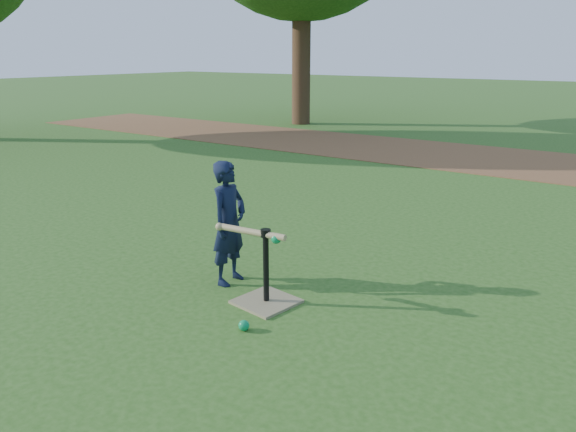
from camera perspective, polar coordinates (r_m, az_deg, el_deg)
The scene contains 6 objects.
ground at distance 4.56m, azimuth -6.01°, elevation -8.72°, with size 80.00×80.00×0.00m, color #285116.
dirt_strip at distance 11.10m, azimuth 20.30°, elevation 5.38°, with size 24.00×3.00×0.01m, color brown.
child at distance 4.77m, azimuth -6.02°, elevation -0.71°, with size 0.39×0.25×1.06m, color black.
wiffle_ball_ground at distance 4.10m, azimuth -4.50°, elevation -11.03°, with size 0.08×0.08×0.08m, color #0C8B4A.
batting_tee at distance 4.48m, azimuth -2.22°, elevation -7.53°, with size 0.49×0.49×0.61m.
swing_action at distance 4.36m, azimuth -3.55°, elevation -1.71°, with size 0.63×0.14×0.09m.
Camera 1 is at (2.74, -3.09, 1.92)m, focal length 35.00 mm.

